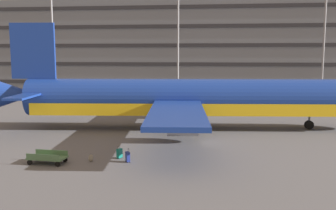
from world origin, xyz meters
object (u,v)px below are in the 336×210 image
at_px(suitcase_scuffed, 120,153).
at_px(suitcase_navy, 128,157).
at_px(baggage_cart, 47,158).
at_px(backpack_silver, 91,158).
at_px(airliner, 183,99).

bearing_deg(suitcase_scuffed, suitcase_navy, -48.16).
distance_m(suitcase_navy, suitcase_scuffed, 1.21).
relative_size(suitcase_navy, baggage_cart, 0.29).
xyz_separation_m(suitcase_scuffed, baggage_cart, (-4.69, -1.87, 0.04)).
xyz_separation_m(suitcase_navy, backpack_silver, (-2.63, -0.14, -0.15)).
height_order(airliner, suitcase_navy, airliner).
bearing_deg(airliner, backpack_silver, -113.42).
relative_size(suitcase_navy, backpack_silver, 1.71).
bearing_deg(airliner, baggage_cart, -121.62).
height_order(airliner, baggage_cart, airliner).
xyz_separation_m(suitcase_scuffed, backpack_silver, (-1.82, -1.05, -0.14)).
bearing_deg(suitcase_navy, airliner, 76.92).
bearing_deg(backpack_silver, baggage_cart, -163.95).
height_order(suitcase_navy, suitcase_scuffed, suitcase_navy).
bearing_deg(suitcase_scuffed, backpack_silver, -150.13).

